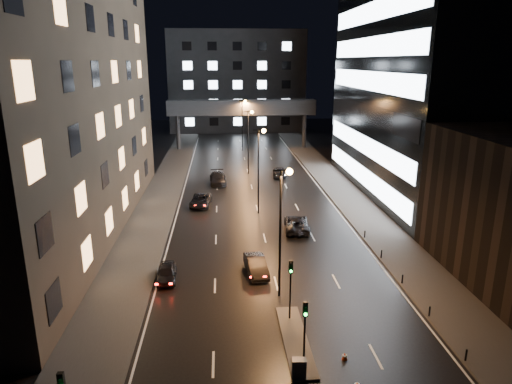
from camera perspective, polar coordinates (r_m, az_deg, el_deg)
The scene contains 23 objects.
ground at distance 66.11m, azimuth -0.55°, elevation 0.66°, with size 160.00×160.00×0.00m, color black.
sidewalk_left at distance 61.71m, azimuth -11.89°, elevation -0.75°, with size 5.00×110.00×0.15m, color #383533.
sidewalk_right at distance 63.39m, azimuth 11.11°, elevation -0.26°, with size 5.00×110.00×0.15m, color #383533.
building_left at distance 51.05m, azimuth -26.62°, elevation 17.20°, with size 15.00×48.00×40.00m, color #2D2319.
building_right_glass at distance 66.56m, azimuth 23.03°, elevation 19.12°, with size 20.00×36.00×45.00m, color black.
building_far at distance 121.78m, azimuth -2.44°, elevation 13.66°, with size 34.00×14.00×25.00m, color #333335.
skybridge at distance 94.15m, azimuth -1.80°, elevation 10.43°, with size 30.00×3.00×10.00m.
median_island at distance 31.32m, azimuth 4.92°, elevation -17.92°, with size 1.60×8.00×0.15m, color #383533.
traffic_signal_near at distance 31.92m, azimuth 4.34°, elevation -10.93°, with size 0.28×0.34×4.40m.
traffic_signal_far at distance 27.20m, azimuth 6.12°, elevation -16.15°, with size 0.28×0.34×4.40m.
bollard_row at distance 37.50m, azimuth 19.24°, elevation -12.05°, with size 0.12×25.12×0.90m.
streetlight_near at distance 33.76m, azimuth 3.34°, elevation -3.08°, with size 1.45×0.50×10.15m.
streetlight_mid_a at distance 52.95m, azimuth 0.48°, elevation 4.01°, with size 1.45×0.50×10.15m.
streetlight_mid_b at distance 72.58m, azimuth -0.86°, elevation 7.29°, with size 1.45×0.50×10.15m.
streetlight_far at distance 92.37m, azimuth -1.64°, elevation 9.17°, with size 1.45×0.50×10.15m.
car_away_a at distance 39.08m, azimuth -11.11°, elevation -9.89°, with size 1.54×3.84×1.31m, color black.
car_away_b at distance 39.44m, azimuth 0.01°, elevation -9.18°, with size 1.56×4.47×1.47m, color black.
car_away_c at distance 57.62m, azimuth -6.95°, elevation -1.06°, with size 2.35×5.10×1.42m, color black.
car_away_d at distance 67.86m, azimuth -4.79°, elevation 1.72°, with size 2.30×5.66×1.64m, color black.
car_toward_a at distance 49.22m, azimuth 5.11°, elevation -3.97°, with size 2.49×5.40×1.50m, color black.
car_toward_b at distance 72.00m, azimuth 2.96°, elevation 2.51°, with size 2.02×4.96×1.44m, color black.
utility_cabinet at distance 27.92m, azimuth 5.38°, elevation -21.07°, with size 0.81×0.51×1.16m, color #4A4A4C.
cone_b at distance 30.05m, azimuth 11.02°, elevation -19.49°, with size 0.37×0.37×0.45m, color #FF3B0D.
Camera 1 is at (-4.22, -23.60, 17.54)m, focal length 32.00 mm.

